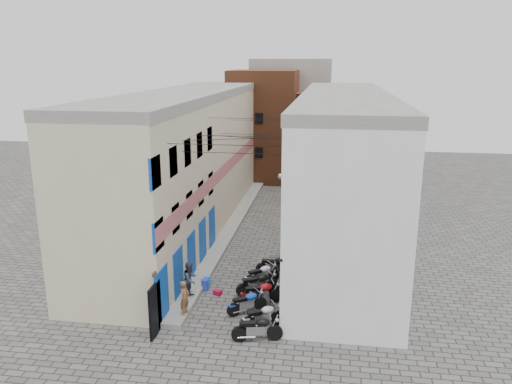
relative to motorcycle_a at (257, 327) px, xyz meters
The scene contains 21 objects.
ground 1.77m from the motorcycle_a, behind, with size 90.00×90.00×0.00m, color #4F4C4A.
plinth 13.78m from the motorcycle_a, 105.54° to the left, with size 0.90×26.00×0.25m, color gray.
building_left 15.29m from the motorcycle_a, 116.60° to the left, with size 5.10×27.00×9.00m.
building_right 14.23m from the motorcycle_a, 75.79° to the left, with size 5.94×26.00×9.00m.
building_far_brick_left 28.84m from the motorcycle_a, 97.34° to the left, with size 6.00×6.00×10.00m, color brown.
building_far_brick_right 30.49m from the motorcycle_a, 87.43° to the left, with size 5.00×6.00×8.00m, color brown.
building_far_concrete 34.66m from the motorcycle_a, 92.74° to the left, with size 8.00×5.00×11.00m, color gray.
far_shopfront 25.53m from the motorcycle_a, 93.68° to the left, with size 2.00×0.30×2.40m, color black.
overhead_wires 10.39m from the motorcycle_a, 101.71° to the left, with size 5.80×13.02×1.32m.
motorcycle_a is the anchor object (origin of this frame).
motorcycle_b 1.08m from the motorcycle_a, 85.77° to the left, with size 0.62×1.96×1.14m, color #B9B9BE, non-canonical shape.
motorcycle_c 2.33m from the motorcycle_a, 109.69° to the left, with size 0.61×1.93×1.12m, color #0C44BA, non-canonical shape.
motorcycle_d 3.15m from the motorcycle_a, 95.25° to the left, with size 0.66×2.09×1.21m, color #A80C13, non-canonical shape.
motorcycle_e 4.05m from the motorcycle_a, 97.93° to the left, with size 0.69×2.17×1.26m, color black, non-canonical shape.
motorcycle_f 5.18m from the motorcycle_a, 96.12° to the left, with size 0.64×2.03×1.17m, color silver, non-canonical shape.
motorcycle_g 6.27m from the motorcycle_a, 89.65° to the left, with size 0.67×2.13×1.24m, color black, non-canonical shape.
person_a 3.60m from the motorcycle_a, 159.17° to the left, with size 0.55×0.36×1.52m, color brown.
person_b 4.58m from the motorcycle_a, 141.11° to the left, with size 0.84×0.65×1.73m, color #353C50.
water_jug_near 5.20m from the motorcycle_a, 127.89° to the left, with size 0.36×0.36×0.57m, color blue.
water_jug_far 5.63m from the motorcycle_a, 124.57° to the left, with size 0.32×0.32×0.50m, color #297FD0.
red_crate 4.50m from the motorcycle_a, 123.57° to the left, with size 0.37×0.28×0.23m, color #A70B2C.
Camera 1 is at (4.28, -17.82, 10.87)m, focal length 35.00 mm.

